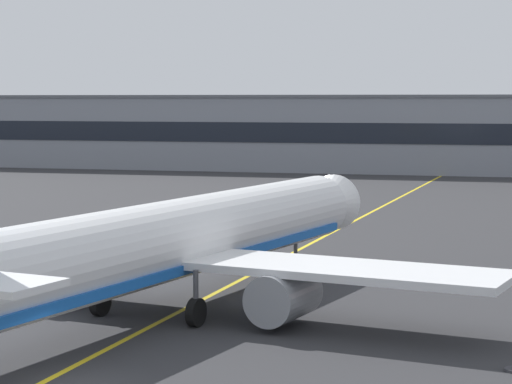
{
  "coord_description": "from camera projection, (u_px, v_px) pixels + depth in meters",
  "views": [
    {
      "loc": [
        15.63,
        -32.64,
        10.16
      ],
      "look_at": [
        3.95,
        10.08,
        6.17
      ],
      "focal_mm": 72.15,
      "sensor_mm": 36.0,
      "label": 1
    }
  ],
  "objects": [
    {
      "name": "taxiway_centreline",
      "position": [
        279.0,
        260.0,
        65.19
      ],
      "size": [
        8.43,
        179.83,
        0.01
      ],
      "primitive_type": "cube",
      "rotation": [
        0.0,
        0.0,
        -0.05
      ],
      "color": "yellow",
      "rests_on": "ground"
    },
    {
      "name": "airliner_foreground",
      "position": [
        168.0,
        244.0,
        48.61
      ],
      "size": [
        32.32,
        41.22,
        11.65
      ],
      "color": "white",
      "rests_on": "ground"
    },
    {
      "name": "terminal_building",
      "position": [
        378.0,
        133.0,
        144.78
      ],
      "size": [
        149.2,
        12.4,
        10.83
      ],
      "color": "gray",
      "rests_on": "ground"
    }
  ]
}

